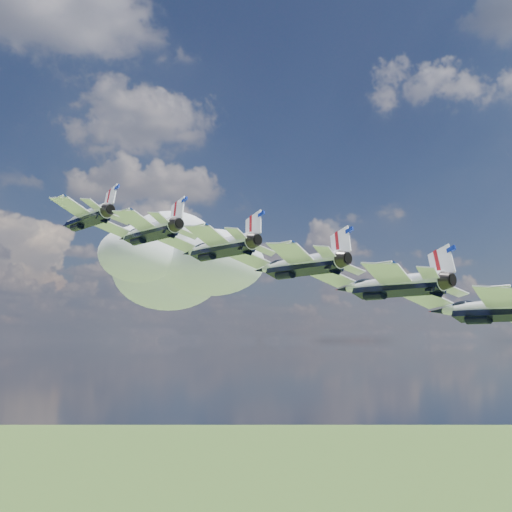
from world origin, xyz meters
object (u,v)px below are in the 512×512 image
object	(u,v)px
jet_3	(297,265)
jet_4	(389,285)
jet_0	(85,218)
jet_5	(495,309)
jet_1	(147,232)
jet_2	(217,247)

from	to	relation	value
jet_3	jet_4	distance (m)	11.13
jet_0	jet_5	bearing A→B (deg)	-65.27
jet_5	jet_0	bearing A→B (deg)	114.73
jet_1	jet_2	xyz separation A→B (m)	(7.60, -7.64, -2.78)
jet_2	jet_5	size ratio (longest dim) A/B	1.00
jet_1	jet_5	distance (m)	44.52
jet_3	jet_5	distance (m)	22.26
jet_3	jet_4	bearing A→B (deg)	-65.27
jet_0	jet_3	xyz separation A→B (m)	(22.80, -22.91, -8.35)
jet_0	jet_1	bearing A→B (deg)	-65.27
jet_0	jet_5	distance (m)	55.64
jet_2	jet_4	size ratio (longest dim) A/B	1.00
jet_5	jet_1	bearing A→B (deg)	114.73
jet_4	jet_5	distance (m)	11.13
jet_3	jet_0	bearing A→B (deg)	114.73
jet_1	jet_3	distance (m)	22.26
jet_4	jet_3	bearing A→B (deg)	114.73
jet_4	jet_5	world-z (taller)	jet_4
jet_0	jet_4	size ratio (longest dim) A/B	1.00
jet_0	jet_2	world-z (taller)	jet_0
jet_3	jet_5	size ratio (longest dim) A/B	1.00
jet_2	jet_3	bearing A→B (deg)	-65.27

